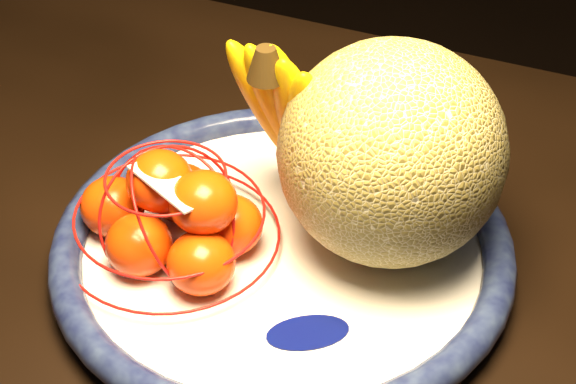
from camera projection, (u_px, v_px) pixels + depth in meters
The scene contains 6 objects.
dining_table at pixel (143, 337), 0.82m from camera, with size 1.69×1.11×0.80m.
fruit_bowl at pixel (282, 246), 0.77m from camera, with size 0.40×0.40×0.03m.
cantaloupe at pixel (391, 153), 0.72m from camera, with size 0.19×0.19×0.19m, color olive.
banana_bunch at pixel (293, 113), 0.76m from camera, with size 0.12×0.12×0.19m.
mandarin_bag at pixel (174, 217), 0.75m from camera, with size 0.24×0.24×0.12m.
price_tag at pixel (168, 184), 0.71m from camera, with size 0.07×0.03×0.00m, color white.
Camera 1 is at (0.44, -0.50, 1.34)m, focal length 55.00 mm.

